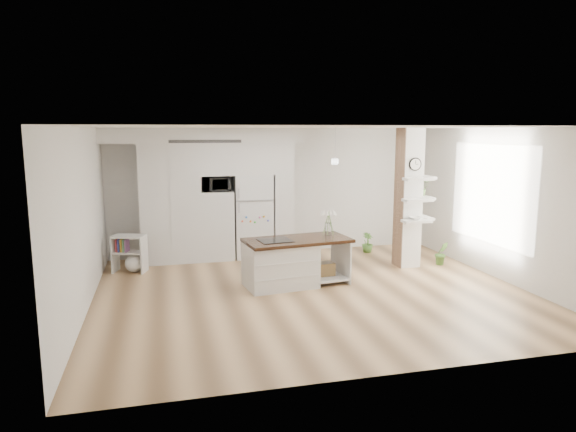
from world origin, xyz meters
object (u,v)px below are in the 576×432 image
(refrigerator, at_px, (252,216))
(floor_plant_a, at_px, (442,253))
(bookshelf, at_px, (131,256))
(kitchen_island, at_px, (287,261))

(refrigerator, distance_m, floor_plant_a, 3.93)
(refrigerator, relative_size, floor_plant_a, 3.71)
(floor_plant_a, bearing_deg, bookshelf, 171.11)
(refrigerator, xyz_separation_m, floor_plant_a, (3.52, -1.61, -0.64))
(bookshelf, bearing_deg, refrigerator, 34.25)
(refrigerator, height_order, bookshelf, refrigerator)
(refrigerator, bearing_deg, bookshelf, -164.62)
(refrigerator, xyz_separation_m, kitchen_island, (0.20, -2.21, -0.45))
(bookshelf, distance_m, floor_plant_a, 6.05)
(kitchen_island, relative_size, floor_plant_a, 4.02)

